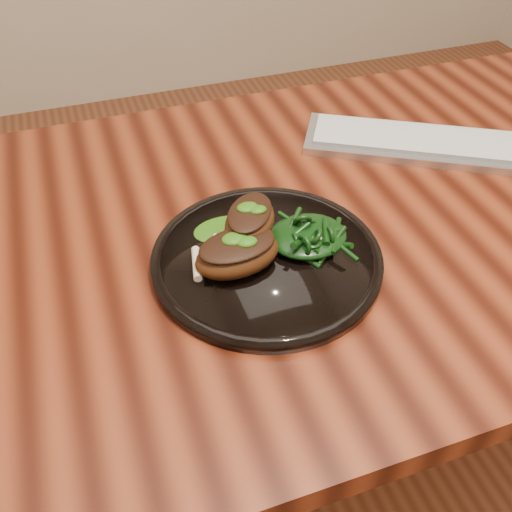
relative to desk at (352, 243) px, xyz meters
The scene contains 7 objects.
desk is the anchor object (origin of this frame).
plate 0.22m from the desk, 154.94° to the right, with size 0.31×0.31×0.02m.
lamb_chop_front 0.28m from the desk, 157.09° to the right, with size 0.13×0.09×0.05m.
lamb_chop_back 0.25m from the desk, 164.53° to the right, with size 0.11×0.12×0.04m.
herb_smear 0.24m from the desk, behind, with size 0.09×0.06×0.01m, color #194E08.
greens_heap 0.19m from the desk, 146.61° to the right, with size 0.11×0.10×0.04m.
keyboard 0.23m from the desk, 28.98° to the left, with size 0.43×0.32×0.02m.
Camera 1 is at (-0.38, -0.62, 1.28)m, focal length 40.00 mm.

